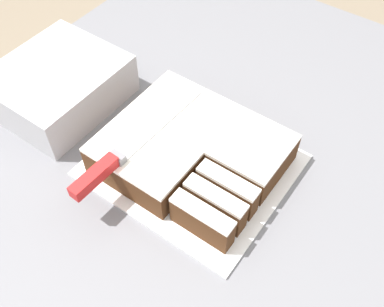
{
  "coord_description": "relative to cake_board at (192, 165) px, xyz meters",
  "views": [
    {
      "loc": [
        -0.36,
        -0.25,
        1.56
      ],
      "look_at": [
        0.06,
        0.04,
        0.92
      ],
      "focal_mm": 42.0,
      "sensor_mm": 36.0,
      "label": 1
    }
  ],
  "objects": [
    {
      "name": "knife",
      "position": [
        -0.11,
        0.08,
        0.08
      ],
      "size": [
        0.33,
        0.04,
        0.02
      ],
      "rotation": [
        0.0,
        0.0,
        -0.04
      ],
      "color": "silver",
      "rests_on": "cake"
    },
    {
      "name": "countertop",
      "position": [
        -0.06,
        -0.04,
        -0.45
      ],
      "size": [
        1.4,
        1.1,
        0.88
      ],
      "color": "slate",
      "rests_on": "ground_plane"
    },
    {
      "name": "cake_board",
      "position": [
        0.0,
        0.0,
        0.0
      ],
      "size": [
        0.3,
        0.35,
        0.01
      ],
      "color": "white",
      "rests_on": "countertop"
    },
    {
      "name": "cake",
      "position": [
        0.0,
        0.01,
        0.04
      ],
      "size": [
        0.26,
        0.3,
        0.06
      ],
      "color": "#472814",
      "rests_on": "cake_board"
    },
    {
      "name": "storage_box",
      "position": [
        -0.02,
        0.32,
        0.04
      ],
      "size": [
        0.25,
        0.22,
        0.09
      ],
      "color": "#B2B2B7",
      "rests_on": "countertop"
    }
  ]
}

